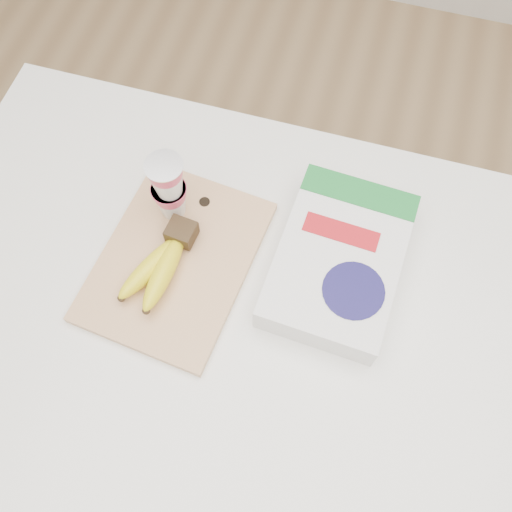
# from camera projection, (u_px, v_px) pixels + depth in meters

# --- Properties ---
(room) EXTENTS (4.00, 4.00, 4.00)m
(room) POSITION_uv_depth(u_px,v_px,m) (259.00, 215.00, 0.62)
(room) COLOR tan
(room) RESTS_ON ground
(table) EXTENTS (1.29, 0.86, 0.96)m
(table) POSITION_uv_depth(u_px,v_px,m) (257.00, 387.00, 1.41)
(table) COLOR white
(table) RESTS_ON ground
(cutting_board) EXTENTS (0.29, 0.37, 0.02)m
(cutting_board) POSITION_uv_depth(u_px,v_px,m) (176.00, 261.00, 1.01)
(cutting_board) COLOR tan
(cutting_board) RESTS_ON table
(bananas) EXTENTS (0.10, 0.18, 0.05)m
(bananas) POSITION_uv_depth(u_px,v_px,m) (161.00, 264.00, 0.98)
(bananas) COLOR #382816
(bananas) RESTS_ON cutting_board
(yogurt_stack) EXTENTS (0.07, 0.07, 0.15)m
(yogurt_stack) POSITION_uv_depth(u_px,v_px,m) (169.00, 187.00, 0.97)
(yogurt_stack) COLOR white
(yogurt_stack) RESTS_ON cutting_board
(cereal_box) EXTENTS (0.22, 0.32, 0.07)m
(cereal_box) POSITION_uv_depth(u_px,v_px,m) (339.00, 260.00, 0.99)
(cereal_box) COLOR white
(cereal_box) RESTS_ON table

